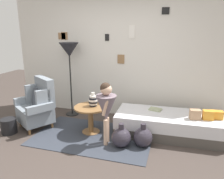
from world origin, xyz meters
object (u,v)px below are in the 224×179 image
(floor_lamp, at_px, (69,53))
(magazine_basket, at_px, (9,126))
(armchair, at_px, (38,105))
(daybed, at_px, (169,124))
(person_child, at_px, (106,106))
(book_on_daybed, at_px, (155,109))
(demijohn_near, at_px, (121,137))
(demijohn_far, at_px, (143,137))
(side_table, at_px, (91,114))
(vase_striped, at_px, (93,101))

(floor_lamp, distance_m, magazine_basket, 1.86)
(armchair, xyz_separation_m, daybed, (2.49, 0.35, -0.24))
(daybed, relative_size, person_child, 1.81)
(armchair, xyz_separation_m, book_on_daybed, (2.22, 0.49, -0.02))
(armchair, distance_m, person_child, 1.54)
(demijohn_near, bearing_deg, demijohn_far, 17.97)
(floor_lamp, xyz_separation_m, demijohn_far, (1.76, -0.95, -1.23))
(demijohn_near, distance_m, magazine_basket, 2.13)
(armchair, xyz_separation_m, demijohn_far, (2.10, -0.19, -0.28))
(daybed, relative_size, magazine_basket, 6.89)
(side_table, distance_m, person_child, 0.61)
(daybed, distance_m, book_on_daybed, 0.37)
(armchair, xyz_separation_m, magazine_basket, (-0.37, -0.42, -0.30))
(book_on_daybed, distance_m, demijohn_far, 0.73)
(daybed, xyz_separation_m, side_table, (-1.40, -0.32, 0.17))
(demijohn_far, height_order, magazine_basket, demijohn_far)
(vase_striped, height_order, magazine_basket, vase_striped)
(vase_striped, xyz_separation_m, demijohn_near, (0.63, -0.38, -0.45))
(magazine_basket, bearing_deg, demijohn_far, 5.43)
(person_child, distance_m, demijohn_far, 0.80)
(side_table, distance_m, floor_lamp, 1.46)
(armchair, xyz_separation_m, side_table, (1.09, 0.04, -0.07))
(armchair, bearing_deg, person_child, -10.77)
(book_on_daybed, relative_size, demijohn_far, 0.55)
(armchair, relative_size, book_on_daybed, 4.41)
(book_on_daybed, bearing_deg, demijohn_far, -99.86)
(floor_lamp, bearing_deg, side_table, -43.99)
(side_table, bearing_deg, demijohn_far, -12.71)
(side_table, xyz_separation_m, floor_lamp, (-0.74, 0.72, 1.03))
(person_child, relative_size, demijohn_near, 2.64)
(daybed, relative_size, demijohn_near, 4.76)
(side_table, xyz_separation_m, vase_striped, (0.04, 0.05, 0.25))
(book_on_daybed, distance_m, demijohn_near, 0.95)
(daybed, distance_m, vase_striped, 1.45)
(armchair, bearing_deg, magazine_basket, -130.78)
(daybed, distance_m, demijohn_far, 0.67)
(floor_lamp, relative_size, demijohn_near, 3.96)
(side_table, xyz_separation_m, demijohn_far, (1.01, -0.23, -0.21))
(daybed, bearing_deg, magazine_basket, -164.74)
(vase_striped, xyz_separation_m, person_child, (0.37, -0.37, 0.06))
(vase_striped, relative_size, book_on_daybed, 1.17)
(magazine_basket, bearing_deg, book_on_daybed, 19.49)
(armchair, relative_size, demijohn_far, 2.42)
(vase_striped, height_order, demijohn_far, vase_striped)
(floor_lamp, distance_m, book_on_daybed, 2.13)
(daybed, bearing_deg, demijohn_near, -138.08)
(armchair, xyz_separation_m, vase_striped, (1.12, 0.08, 0.18))
(book_on_daybed, bearing_deg, side_table, -158.26)
(armchair, distance_m, demijohn_near, 1.80)
(daybed, bearing_deg, floor_lamp, 169.36)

